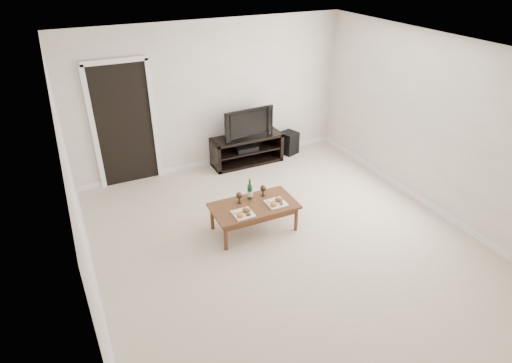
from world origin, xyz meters
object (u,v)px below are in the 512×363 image
object	(u,v)px
subwoofer	(289,143)
coffee_table	(254,217)
television	(247,122)
media_console	(247,150)

from	to	relation	value
subwoofer	coffee_table	bearing A→B (deg)	-148.60
television	subwoofer	size ratio (longest dim) A/B	2.20
media_console	subwoofer	bearing A→B (deg)	2.99
coffee_table	media_console	bearing A→B (deg)	68.22
television	subwoofer	bearing A→B (deg)	-0.73
media_console	subwoofer	size ratio (longest dim) A/B	3.03
subwoofer	coffee_table	world-z (taller)	subwoofer
media_console	television	xyz separation A→B (m)	(0.00, 0.00, 0.55)
media_console	coffee_table	xyz separation A→B (m)	(-0.80, -2.01, -0.07)
subwoofer	television	bearing A→B (deg)	164.53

